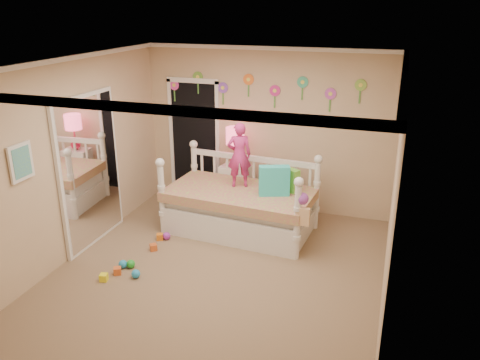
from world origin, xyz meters
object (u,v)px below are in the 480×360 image
(nightstand, at_px, (235,188))
(table_lamp, at_px, (235,141))
(daybed, at_px, (240,194))
(child, at_px, (239,155))

(nightstand, relative_size, table_lamp, 1.17)
(nightstand, height_order, table_lamp, table_lamp)
(daybed, xyz_separation_m, table_lamp, (-0.32, 0.72, 0.58))
(daybed, relative_size, table_lamp, 3.38)
(daybed, bearing_deg, nightstand, 118.35)
(daybed, relative_size, nightstand, 2.88)
(daybed, distance_m, table_lamp, 0.98)
(table_lamp, bearing_deg, child, -65.73)
(child, height_order, nightstand, child)
(daybed, xyz_separation_m, nightstand, (-0.32, 0.72, -0.21))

